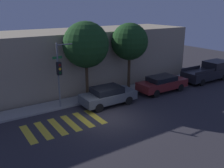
{
  "coord_description": "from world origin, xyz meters",
  "views": [
    {
      "loc": [
        -8.17,
        -12.83,
        7.17
      ],
      "look_at": [
        1.65,
        2.1,
        1.6
      ],
      "focal_mm": 40.0,
      "sensor_mm": 36.0,
      "label": 1
    }
  ],
  "objects": [
    {
      "name": "tree_near_corner",
      "position": [
        0.67,
        4.26,
        4.36
      ],
      "size": [
        3.57,
        3.57,
        6.16
      ],
      "color": "#42301E",
      "rests_on": "ground"
    },
    {
      "name": "sedan_middle",
      "position": [
        6.88,
        2.1,
        0.77
      ],
      "size": [
        4.62,
        1.8,
        1.42
      ],
      "color": "maroon",
      "rests_on": "ground"
    },
    {
      "name": "sidewalk",
      "position": [
        0.0,
        4.04,
        0.07
      ],
      "size": [
        26.0,
        1.67,
        0.14
      ],
      "primitive_type": "cube",
      "color": "gray",
      "rests_on": "ground"
    },
    {
      "name": "crosswalk",
      "position": [
        -2.84,
        0.8,
        0.0
      ],
      "size": [
        4.95,
        2.6,
        0.0
      ],
      "color": "gold",
      "rests_on": "ground"
    },
    {
      "name": "tree_midblock",
      "position": [
        4.87,
        4.26,
        4.28
      ],
      "size": [
        3.17,
        3.17,
        5.88
      ],
      "color": "#42301E",
      "rests_on": "ground"
    },
    {
      "name": "sedan_near_corner",
      "position": [
        1.28,
        2.1,
        0.77
      ],
      "size": [
        4.22,
        1.83,
        1.44
      ],
      "color": "#4C5156",
      "rests_on": "ground"
    },
    {
      "name": "traffic_light_pole",
      "position": [
        -1.56,
        3.37,
        3.27
      ],
      "size": [
        2.32,
        0.56,
        4.8
      ],
      "color": "slate",
      "rests_on": "ground"
    },
    {
      "name": "pickup_truck",
      "position": [
        13.27,
        2.1,
        0.93
      ],
      "size": [
        5.46,
        1.94,
        1.87
      ],
      "color": "black",
      "rests_on": "ground"
    },
    {
      "name": "ground_plane",
      "position": [
        0.0,
        0.0,
        0.0
      ],
      "size": [
        60.0,
        60.0,
        0.0
      ],
      "primitive_type": "plane",
      "color": "#2D2B30"
    },
    {
      "name": "building_row",
      "position": [
        0.0,
        8.27,
        2.55
      ],
      "size": [
        26.0,
        6.0,
        5.1
      ],
      "primitive_type": "cube",
      "color": "gray",
      "rests_on": "ground"
    }
  ]
}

